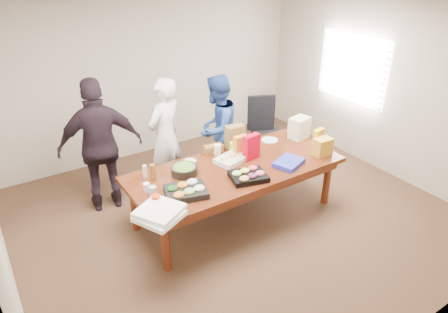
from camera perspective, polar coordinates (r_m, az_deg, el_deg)
floor at (r=5.70m, az=1.55°, el=-8.18°), size 5.50×5.00×0.02m
ceiling at (r=4.67m, az=1.99°, el=20.06°), size 5.50×5.00×0.02m
wall_back at (r=7.11m, az=-10.01°, el=11.05°), size 5.50×0.04×2.70m
wall_front at (r=3.55m, az=25.70°, el=-9.29°), size 5.50×0.04×2.70m
wall_right at (r=6.89m, az=21.17°, el=9.09°), size 0.04×5.00×2.70m
window_panel at (r=7.17m, az=17.42°, el=11.63°), size 0.03×1.40×1.10m
window_blinds at (r=7.14m, az=17.21°, el=11.60°), size 0.04×1.36×1.00m
conference_table at (r=5.48m, az=1.60°, el=-4.91°), size 2.80×1.20×0.75m
office_chair at (r=6.80m, az=6.12°, el=3.28°), size 0.73×0.73×1.08m
person_center at (r=5.94m, az=-8.16°, el=2.82°), size 0.74×0.63×1.72m
person_right at (r=6.22m, az=-0.98°, el=3.91°), size 1.00×0.93×1.65m
person_left at (r=5.65m, az=-16.79°, el=1.38°), size 1.16×0.66×1.87m
veggie_tray at (r=4.73m, az=-5.34°, el=-4.90°), size 0.55×0.48×0.07m
fruit_tray at (r=5.03m, az=3.42°, el=-2.78°), size 0.51×0.44×0.07m
sheet_cake at (r=5.40m, az=0.96°, el=-0.44°), size 0.45×0.38×0.07m
salad_bowl at (r=5.13m, az=-5.58°, el=-1.93°), size 0.33×0.33×0.11m
chip_bag_blue at (r=5.40m, az=9.02°, el=-0.85°), size 0.46×0.41×0.06m
chip_bag_red at (r=5.44m, az=3.84°, el=1.34°), size 0.25×0.13×0.34m
chip_bag_yellow at (r=5.90m, az=12.97°, el=2.48°), size 0.20×0.12×0.28m
chip_bag_orange at (r=5.50m, az=2.33°, el=1.46°), size 0.20×0.09×0.30m
mayo_jar at (r=5.57m, az=-0.90°, el=0.95°), size 0.11×0.11×0.15m
mustard_bottle at (r=5.60m, az=1.10°, el=1.21°), size 0.07×0.07×0.17m
dressing_bottle at (r=5.03m, az=-9.88°, el=-2.20°), size 0.08×0.08×0.21m
ranch_bottle at (r=5.12m, az=-10.97°, el=-2.04°), size 0.06×0.06×0.16m
banana_bunch at (r=5.71m, az=2.99°, el=1.27°), size 0.29×0.25×0.08m
bread_loaf at (r=5.65m, az=-1.46°, el=1.09°), size 0.28×0.14×0.11m
kraft_bag at (r=5.74m, az=1.51°, el=2.79°), size 0.27×0.18×0.33m
red_cup at (r=4.57m, az=-9.45°, el=-6.06°), size 0.10×0.10×0.13m
clear_cup_a at (r=4.75m, az=-9.88°, el=-4.80°), size 0.11×0.11×0.12m
clear_cup_b at (r=4.84m, az=-10.73°, el=-4.28°), size 0.09×0.09×0.11m
pizza_box_lower at (r=4.39m, az=-8.97°, el=-8.19°), size 0.57×0.57×0.05m
pizza_box_upper at (r=4.39m, az=-8.99°, el=-7.45°), size 0.58×0.58×0.05m
plate_a at (r=6.04m, az=6.38°, el=2.29°), size 0.29×0.29×0.01m
plate_b at (r=5.84m, az=3.97°, el=1.45°), size 0.24×0.24×0.01m
dip_bowl_a at (r=5.83m, az=3.41°, el=1.68°), size 0.15×0.15×0.06m
dip_bowl_b at (r=5.34m, az=-4.77°, el=-0.90°), size 0.20×0.20×0.07m
grocery_bag_white at (r=6.14m, az=10.46°, el=3.95°), size 0.33×0.27×0.32m
grocery_bag_yellow at (r=5.70m, az=13.57°, el=1.33°), size 0.25×0.18×0.24m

